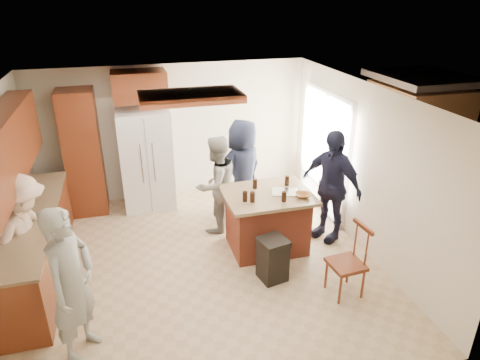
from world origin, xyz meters
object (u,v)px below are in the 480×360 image
object	(u,v)px
kitchen_island	(267,220)
trash_bin	(273,259)
person_front_left	(72,285)
person_behind_left	(216,185)
spindle_chair	(347,264)
person_side_right	(331,186)
person_counter	(28,236)
person_behind_right	(243,170)
refrigerator	(147,160)

from	to	relation	value
kitchen_island	trash_bin	world-z (taller)	kitchen_island
person_front_left	kitchen_island	bearing A→B (deg)	-33.68
person_front_left	person_behind_left	xyz separation A→B (m)	(2.01, 2.19, -0.08)
spindle_chair	kitchen_island	bearing A→B (deg)	116.33
person_front_left	trash_bin	size ratio (longest dim) A/B	2.84
person_side_right	person_counter	bearing A→B (deg)	-114.96
person_front_left	person_side_right	size ratio (longest dim) A/B	0.99
person_behind_right	kitchen_island	distance (m)	1.12
person_front_left	kitchen_island	world-z (taller)	person_front_left
person_front_left	refrigerator	world-z (taller)	refrigerator
person_behind_left	person_side_right	bearing A→B (deg)	126.70
person_front_left	spindle_chair	bearing A→B (deg)	-60.18
refrigerator	trash_bin	bearing A→B (deg)	-61.75
person_behind_left	trash_bin	distance (m)	1.65
person_front_left	person_behind_right	distance (m)	3.55
trash_bin	kitchen_island	bearing A→B (deg)	77.11
refrigerator	trash_bin	distance (m)	3.12
person_counter	refrigerator	size ratio (longest dim) A/B	0.92
person_counter	refrigerator	world-z (taller)	refrigerator
person_behind_left	kitchen_island	xyz separation A→B (m)	(0.62, -0.74, -0.34)
person_behind_left	person_counter	bearing A→B (deg)	-11.37
person_behind_right	person_side_right	xyz separation A→B (m)	(1.13, -1.00, 0.02)
person_behind_left	person_counter	distance (m)	2.80
person_behind_left	person_behind_right	size ratio (longest dim) A/B	0.92
person_counter	person_behind_right	bearing A→B (deg)	-44.34
person_front_left	refrigerator	size ratio (longest dim) A/B	0.99
person_behind_left	kitchen_island	size ratio (longest dim) A/B	1.27
person_front_left	person_behind_left	size ratio (longest dim) A/B	1.10
person_counter	trash_bin	size ratio (longest dim) A/B	2.63
person_behind_right	person_counter	xyz separation A→B (m)	(-3.18, -1.22, -0.05)
refrigerator	trash_bin	size ratio (longest dim) A/B	2.86
person_behind_right	person_counter	size ratio (longest dim) A/B	1.06
kitchen_island	spindle_chair	distance (m)	1.47
person_behind_left	spindle_chair	size ratio (longest dim) A/B	1.63
person_behind_left	trash_bin	world-z (taller)	person_behind_left
spindle_chair	person_front_left	bearing A→B (deg)	-177.75
person_behind_right	person_front_left	bearing A→B (deg)	9.31
refrigerator	kitchen_island	bearing A→B (deg)	-49.78
person_side_right	trash_bin	bearing A→B (deg)	-84.05
person_behind_left	refrigerator	bearing A→B (deg)	-79.89
person_counter	person_side_right	bearing A→B (deg)	-62.46
trash_bin	spindle_chair	world-z (taller)	spindle_chair
person_behind_left	trash_bin	xyz separation A→B (m)	(0.44, -1.52, -0.49)
kitchen_island	person_behind_right	bearing A→B (deg)	95.02
person_front_left	person_counter	bearing A→B (deg)	54.16
person_counter	kitchen_island	distance (m)	3.29
person_behind_right	spindle_chair	world-z (taller)	person_behind_right
person_behind_right	person_counter	distance (m)	3.40
person_counter	kitchen_island	bearing A→B (deg)	-62.27
spindle_chair	person_counter	bearing A→B (deg)	163.75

